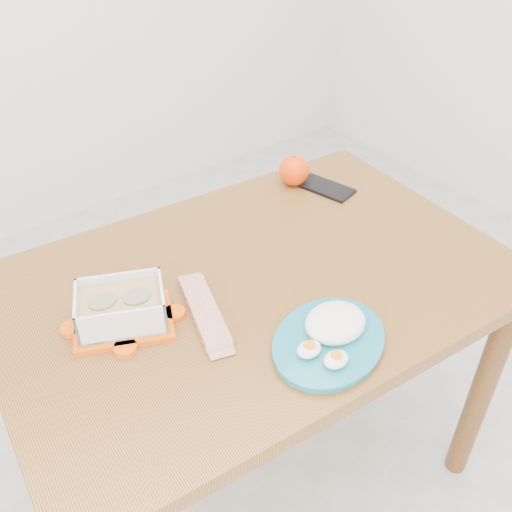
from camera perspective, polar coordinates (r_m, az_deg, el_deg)
ground at (r=1.87m, az=3.79°, el=-20.01°), size 3.50×3.50×0.00m
dining_table at (r=1.36m, az=0.00°, el=-5.51°), size 1.21×0.85×0.75m
food_container at (r=1.18m, az=-13.30°, el=-5.09°), size 0.24×0.22×0.08m
orange_fruit at (r=1.62m, az=3.83°, el=8.53°), size 0.09×0.09×0.09m
rice_plate at (r=1.14m, az=7.53°, el=-7.69°), size 0.33×0.33×0.07m
candy_bar at (r=1.20m, az=-5.19°, el=-5.48°), size 0.11×0.22×0.02m
smartphone at (r=1.62m, az=6.96°, el=6.79°), size 0.11×0.17×0.01m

